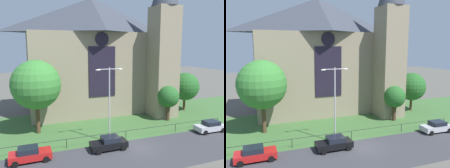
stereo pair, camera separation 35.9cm
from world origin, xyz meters
TOP-DOWN VIEW (x-y plane):
  - ground at (0.00, 10.00)m, footprint 160.00×160.00m
  - road_asphalt at (0.00, -2.00)m, footprint 120.00×8.00m
  - grass_verge at (0.00, 8.00)m, footprint 120.00×20.00m
  - church_building at (0.42, 17.29)m, footprint 23.20×16.20m
  - iron_railing at (-0.36, 2.50)m, footprint 30.07×0.07m
  - tree_right_far at (15.42, 11.33)m, footprint 5.06×5.06m
  - tree_right_near at (9.09, 7.27)m, footprint 3.40×3.40m
  - tree_left_near at (-10.60, 8.77)m, footprint 6.55×6.55m
  - streetlamp_near at (-2.60, 2.40)m, footprint 3.37×0.26m
  - parked_car_red at (-11.91, 0.81)m, footprint 4.21×2.05m
  - parked_car_black at (-3.35, 0.50)m, footprint 4.20×2.03m
  - parked_car_silver at (11.70, 0.87)m, footprint 4.25×2.12m

SIDE VIEW (x-z plane):
  - ground at x=0.00m, z-range 0.00..0.00m
  - grass_verge at x=0.00m, z-range 0.00..0.01m
  - road_asphalt at x=0.00m, z-range 0.00..0.01m
  - parked_car_red at x=-11.91m, z-range -0.01..1.50m
  - parked_car_black at x=-3.35m, z-range -0.01..1.50m
  - parked_car_silver at x=11.70m, z-range -0.01..1.50m
  - iron_railing at x=-0.36m, z-range 0.41..1.53m
  - tree_right_near at x=9.09m, z-range 1.01..6.56m
  - tree_right_far at x=15.42m, z-range 0.94..7.90m
  - streetlamp_near at x=-2.60m, z-range 1.17..10.41m
  - tree_left_near at x=-10.60m, z-range 1.68..11.64m
  - church_building at x=0.42m, z-range -2.73..23.27m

